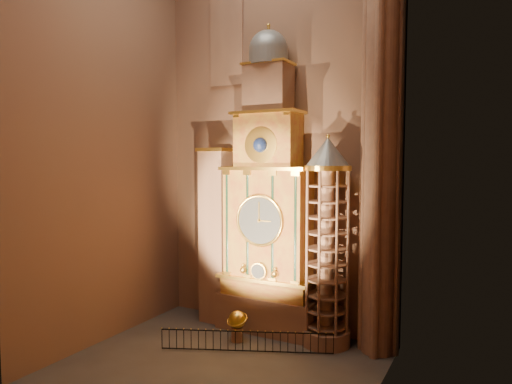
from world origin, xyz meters
The scene contains 11 objects.
floor centered at (0.00, 0.00, 0.00)m, with size 14.00×14.00×0.00m, color #383330.
wall_back centered at (0.00, 6.00, 11.00)m, with size 22.00×22.00×0.00m, color brown.
wall_left centered at (-7.00, 0.00, 11.00)m, with size 22.00×22.00×0.00m, color brown.
wall_right centered at (7.00, 0.00, 11.00)m, with size 22.00×22.00×0.00m, color brown.
astronomical_clock centered at (0.00, 4.96, 6.68)m, with size 5.60×2.41×16.70m.
portrait_tower centered at (-3.40, 4.98, 5.15)m, with size 1.80×1.60×10.20m.
stair_turret centered at (3.50, 4.70, 5.27)m, with size 2.50×2.50×10.80m.
gothic_pier centered at (6.10, 5.00, 11.00)m, with size 2.04×2.04×22.00m.
stained_glass_window centered at (-3.20, 5.92, 16.50)m, with size 2.20×0.14×5.20m.
celestial_globe centered at (-0.73, 2.83, 0.97)m, with size 1.35×1.31×1.62m.
iron_railing centered at (0.41, 1.82, 0.56)m, with size 7.82×3.46×1.03m.
Camera 1 is at (11.13, -17.30, 9.50)m, focal length 32.00 mm.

